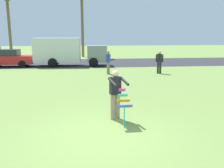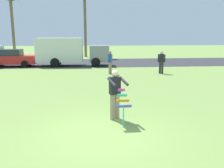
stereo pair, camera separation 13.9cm
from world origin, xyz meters
name	(u,v)px [view 1 (the left image)]	position (x,y,z in m)	size (l,w,h in m)	color
ground_plane	(104,135)	(0.00, 0.00, 0.00)	(120.00, 120.00, 0.00)	olive
road_strip	(90,63)	(0.00, 18.82, 0.01)	(120.00, 8.00, 0.01)	#2D2D33
person_kite_flyer	(115,93)	(0.50, 1.29, 0.95)	(0.68, 0.75, 1.73)	gray
kite_held	(124,102)	(0.68, 0.66, 0.80)	(0.51, 0.63, 1.18)	#D83399
parked_car_red	(9,58)	(-7.47, 16.42, 0.77)	(4.22, 1.87, 1.60)	red
parked_truck_grey_van	(66,51)	(-2.24, 16.42, 1.41)	(6.76, 2.26, 2.62)	gray
person_walker_near	(108,62)	(1.21, 11.15, 0.93)	(0.36, 0.51, 1.73)	gray
person_walker_far	(159,61)	(5.09, 11.00, 0.93)	(0.54, 0.33, 1.73)	#26262B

